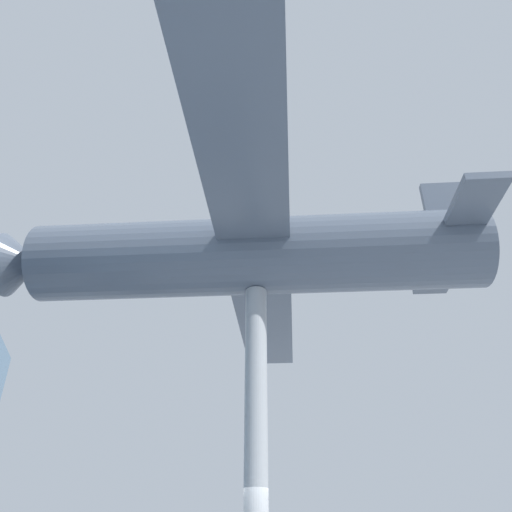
# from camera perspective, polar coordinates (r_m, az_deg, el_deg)

# --- Properties ---
(support_pylon_central) EXTENTS (0.52, 0.52, 7.04)m
(support_pylon_central) POSITION_cam_1_polar(r_m,az_deg,el_deg) (11.51, 0.00, -19.92)
(support_pylon_central) COLOR #999EA3
(support_pylon_central) RESTS_ON ground_plane
(suspended_airplane) EXTENTS (16.91, 13.05, 3.11)m
(suspended_airplane) POSITION_cam_1_polar(r_m,az_deg,el_deg) (13.13, -0.94, 0.00)
(suspended_airplane) COLOR #4C5666
(suspended_airplane) RESTS_ON support_pylon_central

